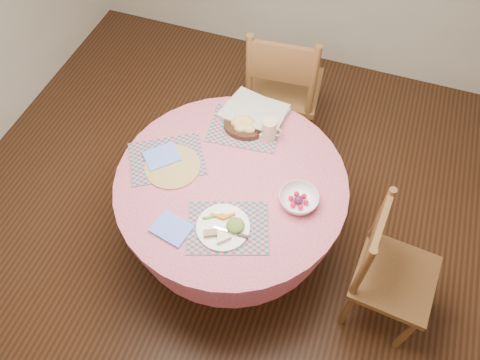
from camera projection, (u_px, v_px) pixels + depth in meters
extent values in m
plane|color=#331C0F|center=(233.00, 246.00, 3.08)|extent=(4.00, 4.00, 0.00)
cylinder|color=#DE6883|center=(231.00, 183.00, 2.48)|extent=(1.24, 1.24, 0.04)
cone|color=#DE6883|center=(232.00, 200.00, 2.62)|extent=(1.24, 1.24, 0.30)
cylinder|color=black|center=(232.00, 230.00, 2.90)|extent=(0.14, 0.14, 0.44)
cylinder|color=black|center=(233.00, 244.00, 3.05)|extent=(0.56, 0.56, 0.06)
cube|color=brown|center=(395.00, 278.00, 2.48)|extent=(0.45, 0.46, 0.04)
cylinder|color=brown|center=(406.00, 333.00, 2.53)|extent=(0.04, 0.04, 0.44)
cylinder|color=brown|center=(420.00, 278.00, 2.71)|extent=(0.04, 0.04, 0.44)
cylinder|color=brown|center=(347.00, 308.00, 2.61)|extent=(0.04, 0.04, 0.44)
cylinder|color=brown|center=(365.00, 256.00, 2.79)|extent=(0.04, 0.04, 0.44)
cylinder|color=brown|center=(362.00, 273.00, 2.24)|extent=(0.04, 0.04, 0.49)
cylinder|color=brown|center=(381.00, 216.00, 2.42)|extent=(0.04, 0.04, 0.49)
cube|color=brown|center=(376.00, 234.00, 2.25)|extent=(0.06, 0.35, 0.23)
cube|color=brown|center=(284.00, 87.00, 3.22)|extent=(0.53, 0.51, 0.04)
cylinder|color=brown|center=(312.00, 99.00, 3.50)|extent=(0.05, 0.05, 0.50)
cylinder|color=brown|center=(260.00, 90.00, 3.56)|extent=(0.05, 0.05, 0.50)
cylinder|color=brown|center=(304.00, 136.00, 3.29)|extent=(0.05, 0.05, 0.50)
cylinder|color=brown|center=(249.00, 126.00, 3.35)|extent=(0.05, 0.05, 0.50)
cylinder|color=brown|center=(313.00, 83.00, 2.85)|extent=(0.05, 0.05, 0.55)
cylinder|color=brown|center=(249.00, 72.00, 2.90)|extent=(0.05, 0.05, 0.55)
cube|color=brown|center=(282.00, 63.00, 2.79)|extent=(0.40, 0.07, 0.27)
cube|color=#126067|center=(228.00, 227.00, 2.30)|extent=(0.48, 0.42, 0.01)
cube|color=#126067|center=(167.00, 159.00, 2.54)|extent=(0.50, 0.46, 0.01)
cube|color=#126067|center=(245.00, 128.00, 2.67)|extent=(0.43, 0.34, 0.01)
cylinder|color=tan|center=(173.00, 167.00, 2.51)|extent=(0.30, 0.30, 0.01)
cube|color=#6384FF|center=(172.00, 229.00, 2.29)|extent=(0.20, 0.17, 0.01)
cube|color=#6384FF|center=(162.00, 157.00, 2.54)|extent=(0.23, 0.23, 0.01)
cylinder|color=white|center=(223.00, 227.00, 2.29)|extent=(0.26, 0.26, 0.01)
ellipsoid|color=#28591E|center=(234.00, 230.00, 2.25)|extent=(0.12, 0.12, 0.04)
cylinder|color=beige|center=(216.00, 236.00, 2.24)|extent=(0.13, 0.13, 0.02)
cube|color=#907253|center=(208.00, 227.00, 2.27)|extent=(0.07, 0.06, 0.02)
cube|color=silver|center=(225.00, 232.00, 2.26)|extent=(0.15, 0.02, 0.00)
cylinder|color=black|center=(243.00, 127.00, 2.65)|extent=(0.23, 0.23, 0.03)
ellipsoid|color=#FDD881|center=(237.00, 121.00, 2.62)|extent=(0.07, 0.06, 0.05)
ellipsoid|color=#FDD881|center=(249.00, 120.00, 2.63)|extent=(0.07, 0.06, 0.05)
ellipsoid|color=#FDD881|center=(249.00, 127.00, 2.60)|extent=(0.07, 0.06, 0.05)
ellipsoid|color=#FDD881|center=(240.00, 126.00, 2.60)|extent=(0.07, 0.06, 0.05)
ellipsoid|color=#FDD881|center=(246.00, 118.00, 2.64)|extent=(0.07, 0.06, 0.05)
ellipsoid|color=#FDD881|center=(239.00, 118.00, 2.64)|extent=(0.07, 0.06, 0.05)
cylinder|color=beige|center=(269.00, 130.00, 2.57)|extent=(0.08, 0.08, 0.13)
torus|color=beige|center=(276.00, 132.00, 2.56)|extent=(0.07, 0.01, 0.07)
imported|color=white|center=(299.00, 199.00, 2.36)|extent=(0.26, 0.26, 0.06)
sphere|color=red|center=(306.00, 203.00, 2.36)|extent=(0.03, 0.03, 0.03)
sphere|color=red|center=(304.00, 196.00, 2.38)|extent=(0.03, 0.03, 0.03)
sphere|color=red|center=(296.00, 194.00, 2.39)|extent=(0.03, 0.03, 0.03)
sphere|color=red|center=(291.00, 198.00, 2.37)|extent=(0.03, 0.03, 0.03)
sphere|color=red|center=(293.00, 205.00, 2.35)|extent=(0.03, 0.03, 0.03)
sphere|color=red|center=(300.00, 207.00, 2.34)|extent=(0.03, 0.03, 0.03)
sphere|color=#4C1537|center=(299.00, 200.00, 2.36)|extent=(0.05, 0.05, 0.05)
cube|color=silver|center=(254.00, 113.00, 2.71)|extent=(0.39, 0.34, 0.03)
cube|color=silver|center=(257.00, 111.00, 2.69)|extent=(0.34, 0.27, 0.01)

